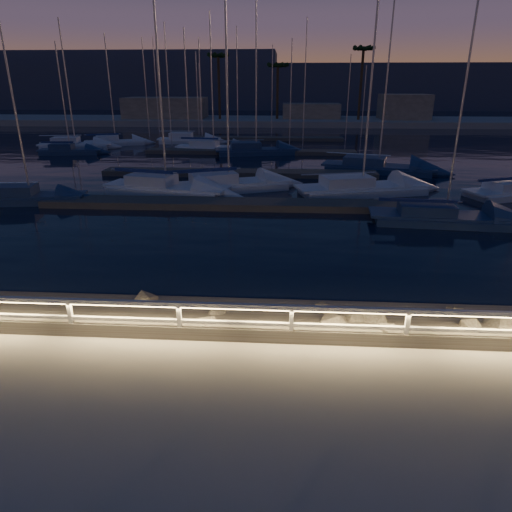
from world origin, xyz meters
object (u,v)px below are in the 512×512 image
at_px(sailboat_f, 226,184).
at_px(sailboat_a, 28,196).
at_px(sailboat_e, 69,150).
at_px(sailboat_j, 254,150).
at_px(sailboat_i, 74,145).
at_px(sailboat_d, 441,216).
at_px(sailboat_k, 212,147).
at_px(sailboat_n, 114,142).
at_px(sailboat_l, 375,166).
at_px(sailboat_m, 187,139).
at_px(guard_rail, 139,311).
at_px(sailboat_b, 164,187).
at_px(sailboat_c, 359,187).

bearing_deg(sailboat_f, sailboat_a, 177.46).
relative_size(sailboat_e, sailboat_j, 0.76).
bearing_deg(sailboat_e, sailboat_i, 100.93).
xyz_separation_m(sailboat_d, sailboat_j, (-11.67, 24.01, 0.07)).
height_order(sailboat_d, sailboat_j, sailboat_j).
bearing_deg(sailboat_k, sailboat_f, -71.47).
xyz_separation_m(sailboat_k, sailboat_n, (-12.48, 4.27, -0.01)).
xyz_separation_m(sailboat_k, sailboat_l, (15.64, -11.25, 0.02)).
xyz_separation_m(sailboat_k, sailboat_m, (-4.05, 6.55, 0.03)).
distance_m(guard_rail, sailboat_f, 20.49).
relative_size(sailboat_e, sailboat_l, 0.70).
height_order(sailboat_l, sailboat_n, sailboat_l).
bearing_deg(sailboat_a, guard_rail, -61.09).
height_order(sailboat_k, sailboat_l, sailboat_l).
distance_m(sailboat_l, sailboat_n, 32.11).
distance_m(guard_rail, sailboat_b, 19.69).
xyz_separation_m(sailboat_j, sailboat_l, (10.87, -9.04, -0.02)).
distance_m(sailboat_i, sailboat_m, 13.14).
xyz_separation_m(sailboat_c, sailboat_f, (-9.08, 0.44, 0.01)).
bearing_deg(sailboat_i, sailboat_j, -17.78).
bearing_deg(sailboat_e, sailboat_k, 6.04).
xyz_separation_m(sailboat_i, sailboat_m, (11.80, 5.80, -0.01)).
height_order(guard_rail, sailboat_a, sailboat_a).
relative_size(sailboat_m, sailboat_n, 1.06).
bearing_deg(sailboat_f, sailboat_c, -24.73).
xyz_separation_m(sailboat_c, sailboat_i, (-28.91, 20.35, 0.01)).
bearing_deg(guard_rail, sailboat_m, 100.25).
height_order(sailboat_d, sailboat_e, sailboat_d).
distance_m(sailboat_b, sailboat_e, 22.48).
height_order(sailboat_e, sailboat_m, sailboat_m).
bearing_deg(sailboat_l, sailboat_k, 161.03).
bearing_deg(sailboat_c, sailboat_n, 121.72).
distance_m(sailboat_a, sailboat_e, 21.15).
relative_size(sailboat_f, sailboat_i, 1.08).
bearing_deg(sailboat_l, sailboat_d, -70.17).
bearing_deg(sailboat_i, sailboat_f, -54.72).
bearing_deg(sailboat_e, sailboat_a, -78.35).
distance_m(sailboat_a, sailboat_j, 24.68).
height_order(guard_rail, sailboat_j, sailboat_j).
bearing_deg(sailboat_i, guard_rail, -73.10).
relative_size(sailboat_d, sailboat_n, 1.08).
distance_m(sailboat_b, sailboat_i, 26.43).
relative_size(sailboat_e, sailboat_f, 0.75).
bearing_deg(sailboat_e, sailboat_l, -21.41).
bearing_deg(sailboat_c, sailboat_a, 174.95).
bearing_deg(sailboat_d, sailboat_c, 122.10).
height_order(sailboat_a, sailboat_j, sailboat_j).
xyz_separation_m(sailboat_l, sailboat_m, (-19.69, 17.80, 0.01)).
bearing_deg(sailboat_b, sailboat_f, 30.81).
xyz_separation_m(sailboat_d, sailboat_i, (-32.29, 26.96, 0.07)).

